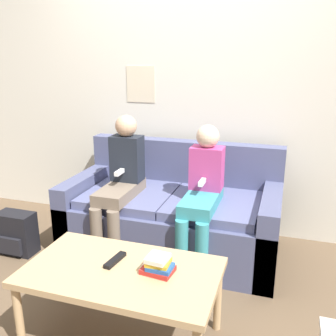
{
  "coord_description": "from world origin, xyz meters",
  "views": [
    {
      "loc": [
        0.83,
        -2.15,
        1.53
      ],
      "look_at": [
        0.0,
        0.41,
        0.73
      ],
      "focal_mm": 40.0,
      "sensor_mm": 36.0,
      "label": 1
    }
  ],
  "objects": [
    {
      "name": "couch",
      "position": [
        0.0,
        0.54,
        0.29
      ],
      "size": [
        1.67,
        0.85,
        0.84
      ],
      "color": "#4C5175",
      "rests_on": "ground_plane"
    },
    {
      "name": "tv_remote",
      "position": [
        -0.01,
        -0.51,
        0.46
      ],
      "size": [
        0.06,
        0.17,
        0.02
      ],
      "rotation": [
        0.0,
        0.0,
        -0.14
      ],
      "color": "black",
      "rests_on": "coffee_table"
    },
    {
      "name": "person_left",
      "position": [
        -0.36,
        0.34,
        0.62
      ],
      "size": [
        0.24,
        0.58,
        1.1
      ],
      "color": "#756656",
      "rests_on": "ground_plane"
    },
    {
      "name": "ground_plane",
      "position": [
        0.0,
        0.0,
        0.0
      ],
      "size": [
        10.0,
        10.0,
        0.0
      ],
      "primitive_type": "plane",
      "color": "brown"
    },
    {
      "name": "book_stack",
      "position": [
        0.25,
        -0.54,
        0.5
      ],
      "size": [
        0.17,
        0.14,
        0.1
      ],
      "color": "red",
      "rests_on": "coffee_table"
    },
    {
      "name": "coffee_table",
      "position": [
        0.06,
        -0.57,
        0.41
      ],
      "size": [
        1.03,
        0.59,
        0.45
      ],
      "color": "tan",
      "rests_on": "ground_plane"
    },
    {
      "name": "wall_back",
      "position": [
        -0.0,
        1.06,
        1.3
      ],
      "size": [
        8.0,
        0.06,
        2.6
      ],
      "color": "silver",
      "rests_on": "ground_plane"
    },
    {
      "name": "backpack",
      "position": [
        -1.17,
        0.07,
        0.17
      ],
      "size": [
        0.3,
        0.19,
        0.34
      ],
      "color": "black",
      "rests_on": "ground_plane"
    },
    {
      "name": "person_right",
      "position": [
        0.28,
        0.34,
        0.6
      ],
      "size": [
        0.24,
        0.58,
        1.06
      ],
      "color": "teal",
      "rests_on": "ground_plane"
    }
  ]
}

